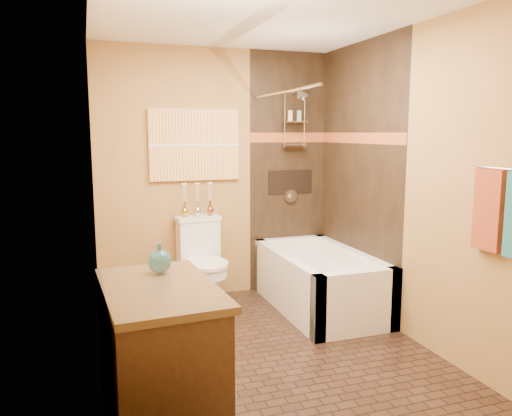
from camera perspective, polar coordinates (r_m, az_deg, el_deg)
name	(u,v)px	position (r m, az deg, el deg)	size (l,w,h in m)	color
floor	(268,351)	(4.00, 1.34, -16.06)	(3.00, 3.00, 0.00)	black
wall_left	(97,197)	(3.44, -17.72, 1.19)	(0.02, 3.00, 2.50)	#B07844
wall_right	(407,185)	(4.23, 16.86, 2.54)	(0.02, 3.00, 2.50)	#B07844
wall_back	(217,174)	(5.09, -4.49, 3.85)	(2.40, 0.02, 2.50)	#B07844
wall_front	(383,226)	(2.33, 14.36, -2.03)	(2.40, 0.02, 2.50)	#B07844
ceiling	(269,12)	(3.73, 1.48, 21.47)	(3.00, 3.00, 0.00)	silver
alcove_tile_back	(288,173)	(5.32, 3.67, 4.06)	(0.85, 0.01, 2.50)	black
alcove_tile_right	(358,177)	(4.85, 11.57, 3.46)	(0.01, 1.50, 2.50)	black
mosaic_band_back	(289,137)	(5.30, 3.75, 8.05)	(0.85, 0.01, 0.10)	maroon
mosaic_band_right	(358,138)	(4.82, 11.60, 7.84)	(0.01, 1.50, 0.10)	maroon
alcove_niche	(290,182)	(5.33, 3.93, 2.99)	(0.50, 0.01, 0.25)	black
shower_fixtures	(295,133)	(5.21, 4.44, 8.54)	(0.24, 0.33, 1.16)	silver
curtain_rod	(282,92)	(4.49, 2.94, 13.07)	(0.03, 0.03, 1.55)	silver
towel_bar	(507,169)	(3.38, 26.74, 3.97)	(0.02, 0.02, 0.55)	silver
towel_rust	(489,210)	(3.51, 25.05, -0.22)	(0.05, 0.22, 0.52)	maroon
sunset_painting	(195,145)	(4.99, -7.03, 7.17)	(0.90, 0.04, 0.70)	orange
vanity_mirror	(101,167)	(2.64, -17.29, 4.55)	(0.01, 1.00, 0.90)	white
bathtub	(319,286)	(4.86, 7.21, -8.80)	(0.80, 1.50, 0.55)	white
toilet	(203,262)	(4.88, -6.11, -6.15)	(0.45, 0.65, 0.85)	white
vanity	(160,359)	(2.93, -10.94, -16.64)	(0.65, 1.00, 0.85)	black
teal_bottle	(160,258)	(3.00, -10.96, -5.64)	(0.14, 0.14, 0.22)	#245E6C
bud_vases	(197,199)	(4.95, -6.72, 1.07)	(0.33, 0.07, 0.32)	gold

